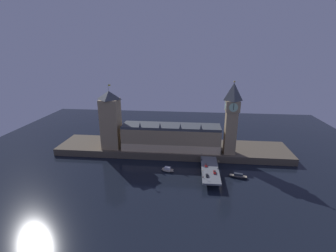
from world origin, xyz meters
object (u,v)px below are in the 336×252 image
(pedestrian_near_rail, at_px, (203,177))
(boat_upstream, at_px, (168,170))
(clock_tower, at_px, (232,116))
(victoria_tower, at_px, (111,120))
(car_southbound_lead, at_px, (215,172))
(car_northbound_trail, at_px, (207,175))
(street_lamp_mid, at_px, (218,164))
(car_northbound_lead, at_px, (206,165))
(pedestrian_mid_walk, at_px, (218,168))
(boat_downstream, at_px, (238,176))
(pedestrian_far_rail, at_px, (202,160))
(street_lamp_near, at_px, (203,173))
(street_lamp_far, at_px, (202,155))

(pedestrian_near_rail, xyz_separation_m, boat_upstream, (-28.17, 18.50, -5.29))
(clock_tower, distance_m, boat_upstream, 71.44)
(clock_tower, distance_m, victoria_tower, 109.21)
(victoria_tower, relative_size, car_southbound_lead, 13.04)
(car_northbound_trail, bearing_deg, pedestrian_near_rail, -134.40)
(clock_tower, xyz_separation_m, street_lamp_mid, (-12.26, -31.39, -30.23))
(clock_tower, xyz_separation_m, car_northbound_trail, (-21.50, -43.84, -34.05))
(car_northbound_lead, relative_size, car_southbound_lead, 1.00)
(car_southbound_lead, xyz_separation_m, pedestrian_near_rail, (-8.84, -8.41, 0.09))
(victoria_tower, distance_m, car_southbound_lead, 105.67)
(victoria_tower, bearing_deg, pedestrian_mid_walk, -20.16)
(pedestrian_near_rail, bearing_deg, car_northbound_lead, 81.49)
(pedestrian_near_rail, bearing_deg, victoria_tower, 149.34)
(pedestrian_mid_walk, bearing_deg, boat_upstream, 174.61)
(victoria_tower, xyz_separation_m, car_northbound_trail, (87.43, -47.08, -26.95))
(clock_tower, height_order, street_lamp_mid, clock_tower)
(clock_tower, height_order, victoria_tower, clock_tower)
(boat_downstream, bearing_deg, pedestrian_far_rail, 150.62)
(street_lamp_mid, bearing_deg, pedestrian_near_rail, -128.26)
(car_southbound_lead, bearing_deg, pedestrian_mid_walk, 65.03)
(street_lamp_near, height_order, street_lamp_mid, street_lamp_mid)
(car_southbound_lead, bearing_deg, boat_upstream, 164.74)
(boat_downstream, bearing_deg, victoria_tower, 162.17)
(car_northbound_trail, bearing_deg, car_northbound_lead, 90.00)
(car_northbound_trail, relative_size, boat_upstream, 0.41)
(street_lamp_mid, height_order, street_lamp_far, street_lamp_far)
(pedestrian_mid_walk, relative_size, street_lamp_near, 0.26)
(car_northbound_lead, bearing_deg, street_lamp_far, 107.72)
(pedestrian_far_rail, height_order, street_lamp_near, street_lamp_near)
(boat_upstream, bearing_deg, clock_tower, 28.31)
(victoria_tower, height_order, pedestrian_mid_walk, victoria_tower)
(victoria_tower, height_order, car_southbound_lead, victoria_tower)
(pedestrian_near_rail, xyz_separation_m, boat_downstream, (27.79, 13.97, -5.44))
(pedestrian_mid_walk, bearing_deg, car_northbound_trail, -127.02)
(pedestrian_mid_walk, distance_m, street_lamp_mid, 3.68)
(boat_upstream, height_order, boat_downstream, boat_upstream)
(car_northbound_lead, bearing_deg, boat_downstream, -12.99)
(clock_tower, height_order, pedestrian_mid_walk, clock_tower)
(clock_tower, distance_m, pedestrian_near_rail, 62.75)
(clock_tower, height_order, boat_upstream, clock_tower)
(car_southbound_lead, distance_m, street_lamp_near, 12.42)
(pedestrian_near_rail, bearing_deg, boat_upstream, 146.70)
(car_northbound_trail, xyz_separation_m, street_lamp_mid, (9.24, 12.45, 3.82))
(pedestrian_near_rail, bearing_deg, street_lamp_far, 90.76)
(clock_tower, xyz_separation_m, car_southbound_lead, (-15.60, -38.44, -33.93))
(pedestrian_far_rail, relative_size, street_lamp_near, 0.27)
(car_northbound_trail, distance_m, pedestrian_far_rail, 26.77)
(pedestrian_far_rail, bearing_deg, victoria_tower, 166.38)
(pedestrian_far_rail, height_order, boat_downstream, pedestrian_far_rail)
(car_southbound_lead, distance_m, pedestrian_mid_walk, 6.98)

